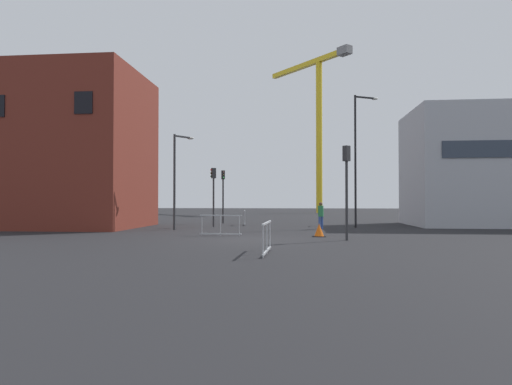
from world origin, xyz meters
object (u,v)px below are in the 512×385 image
at_px(construction_crane, 318,110).
at_px(traffic_light_crosswalk, 223,188).
at_px(traffic_light_near, 347,177).
at_px(traffic_cone_on_verge, 319,230).
at_px(streetlamp_tall, 358,151).
at_px(pedestrian_walking, 321,214).
at_px(traffic_light_corner, 213,187).
at_px(streetlamp_short, 177,173).

relative_size(construction_crane, traffic_light_crosswalk, 5.45).
distance_m(traffic_light_near, traffic_cone_on_verge, 3.43).
relative_size(construction_crane, traffic_cone_on_verge, 34.58).
bearing_deg(traffic_cone_on_verge, streetlamp_tall, 68.88).
height_order(streetlamp_tall, pedestrian_walking, streetlamp_tall).
relative_size(pedestrian_walking, traffic_cone_on_verge, 2.58).
distance_m(traffic_light_corner, traffic_cone_on_verge, 10.20).
bearing_deg(traffic_light_crosswalk, traffic_light_near, -59.75).
relative_size(streetlamp_tall, streetlamp_short, 1.50).
distance_m(traffic_light_near, traffic_light_corner, 12.15).
xyz_separation_m(construction_crane, streetlamp_tall, (1.19, -34.20, -9.89)).
xyz_separation_m(streetlamp_short, pedestrian_walking, (8.90, 1.09, -2.54)).
xyz_separation_m(construction_crane, traffic_light_near, (-0.58, -43.75, -12.14)).
relative_size(traffic_light_crosswalk, traffic_cone_on_verge, 6.35).
relative_size(traffic_light_near, traffic_light_corner, 1.07).
distance_m(streetlamp_tall, traffic_cone_on_verge, 9.43).
relative_size(streetlamp_short, traffic_light_corner, 1.47).
bearing_deg(traffic_light_near, traffic_light_corner, 130.94).
bearing_deg(traffic_light_corner, traffic_light_crosswalk, 92.06).
relative_size(traffic_light_corner, traffic_cone_on_verge, 6.11).
relative_size(streetlamp_tall, pedestrian_walking, 5.20).
bearing_deg(traffic_cone_on_verge, traffic_light_near, -59.60).
distance_m(traffic_light_crosswalk, traffic_light_corner, 4.77).
bearing_deg(traffic_light_corner, traffic_cone_on_verge, -46.64).
xyz_separation_m(traffic_light_near, traffic_cone_on_verge, (-1.16, 1.97, -2.56)).
height_order(traffic_light_corner, traffic_cone_on_verge, traffic_light_corner).
relative_size(construction_crane, traffic_light_near, 5.30).
xyz_separation_m(traffic_light_corner, pedestrian_walking, (7.16, -1.76, -1.71)).
height_order(pedestrian_walking, traffic_cone_on_verge, pedestrian_walking).
distance_m(construction_crane, traffic_light_crosswalk, 33.36).
xyz_separation_m(streetlamp_short, traffic_cone_on_verge, (8.54, -4.36, -3.23)).
distance_m(streetlamp_tall, streetlamp_short, 12.01).
distance_m(traffic_light_crosswalk, traffic_cone_on_verge, 14.09).
bearing_deg(traffic_cone_on_verge, traffic_light_crosswalk, 120.23).
height_order(streetlamp_tall, traffic_cone_on_verge, streetlamp_tall).
bearing_deg(traffic_light_crosswalk, traffic_light_corner, -87.94).
xyz_separation_m(streetlamp_tall, streetlamp_short, (-11.47, -3.21, -1.58)).
xyz_separation_m(pedestrian_walking, traffic_cone_on_verge, (-0.36, -5.45, -0.68)).
bearing_deg(traffic_light_crosswalk, traffic_cone_on_verge, -59.77).
distance_m(traffic_light_crosswalk, pedestrian_walking, 9.98).
bearing_deg(construction_crane, pedestrian_walking, -92.18).
height_order(construction_crane, streetlamp_tall, construction_crane).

